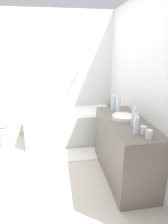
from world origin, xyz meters
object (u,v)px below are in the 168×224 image
at_px(bathtub, 70,124).
at_px(water_bottle_4, 113,103).
at_px(sink_basin, 123,117).
at_px(drinking_glass_0, 149,134).
at_px(water_bottle_1, 118,106).
at_px(water_bottle_3, 136,121).
at_px(toilet, 6,127).
at_px(drinking_glass_1, 143,130).
at_px(water_bottle_2, 134,117).
at_px(sink_faucet, 136,116).
at_px(bath_mat, 80,154).
at_px(water_bottle_0, 136,125).

distance_m(bathtub, water_bottle_4, 1.20).
distance_m(sink_basin, water_bottle_4, 0.39).
distance_m(bathtub, drinking_glass_0, 2.01).
bearing_deg(water_bottle_4, water_bottle_1, -78.95).
distance_m(water_bottle_1, water_bottle_3, 0.54).
bearing_deg(toilet, bathtub, 86.48).
bearing_deg(water_bottle_1, sink_basin, -91.89).
distance_m(water_bottle_3, drinking_glass_1, 0.20).
bearing_deg(water_bottle_2, water_bottle_3, -98.53).
bearing_deg(bathtub, water_bottle_4, -53.11).
relative_size(water_bottle_2, drinking_glass_1, 2.40).
height_order(bathtub, toilet, bathtub).
xyz_separation_m(sink_faucet, drinking_glass_0, (-0.11, -0.60, 0.01)).
bearing_deg(water_bottle_1, drinking_glass_0, -85.87).
xyz_separation_m(toilet, water_bottle_2, (1.90, -1.39, 0.61)).
xyz_separation_m(sink_basin, water_bottle_3, (0.05, -0.30, 0.06)).
distance_m(toilet, sink_basin, 2.25).
height_order(toilet, water_bottle_4, water_bottle_4).
distance_m(toilet, water_bottle_3, 2.47).
relative_size(water_bottle_4, drinking_glass_1, 2.58).
bearing_deg(bathtub, water_bottle_3, -65.58).
height_order(water_bottle_3, bath_mat, water_bottle_3).
height_order(sink_basin, water_bottle_1, water_bottle_1).
bearing_deg(drinking_glass_1, bathtub, 112.11).
relative_size(sink_faucet, water_bottle_3, 0.81).
height_order(water_bottle_1, water_bottle_2, water_bottle_1).
distance_m(toilet, water_bottle_2, 2.43).
xyz_separation_m(sink_basin, bath_mat, (-0.51, 0.56, -0.86)).
xyz_separation_m(water_bottle_1, water_bottle_4, (-0.03, 0.14, -0.01)).
bearing_deg(drinking_glass_1, toilet, 138.40).
relative_size(water_bottle_1, water_bottle_2, 1.12).
relative_size(water_bottle_1, water_bottle_3, 1.33).
bearing_deg(bathtub, sink_basin, -62.13).
bearing_deg(bathtub, water_bottle_2, -63.69).
bearing_deg(bathtub, toilet, -179.71).
bearing_deg(water_bottle_4, sink_basin, -87.04).
distance_m(sink_basin, water_bottle_0, 0.47).
bearing_deg(water_bottle_3, toilet, 141.73).
bearing_deg(drinking_glass_1, water_bottle_1, 93.68).
bearing_deg(bath_mat, water_bottle_2, -53.18).
bearing_deg(bath_mat, bathtub, 100.34).
distance_m(water_bottle_0, bath_mat, 1.47).
distance_m(sink_faucet, drinking_glass_1, 0.51).
bearing_deg(toilet, sink_basin, 53.36).
height_order(sink_faucet, bath_mat, sink_faucet).
xyz_separation_m(sink_faucet, bath_mat, (-0.69, 0.56, -0.87)).
relative_size(drinking_glass_0, drinking_glass_1, 1.04).
relative_size(sink_faucet, drinking_glass_0, 1.60).
relative_size(water_bottle_2, water_bottle_3, 1.18).
bearing_deg(drinking_glass_0, water_bottle_4, 95.13).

